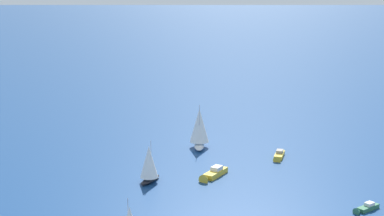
% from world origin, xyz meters
% --- Properties ---
extents(motorboat_inshore, '(7.23, 4.79, 2.07)m').
position_xyz_m(motorboat_inshore, '(38.04, -1.89, 0.56)').
color(motorboat_inshore, '#33704C').
rests_on(motorboat_inshore, ground_plane).
extents(sailboat_offshore, '(6.86, 7.79, 10.51)m').
position_xyz_m(sailboat_offshore, '(-5.28, 26.19, 4.80)').
color(sailboat_offshore, black).
rests_on(sailboat_offshore, ground_plane).
extents(sailboat_ahead, '(6.89, 10.68, 13.27)m').
position_xyz_m(sailboat_ahead, '(13.65, 53.40, 6.06)').
color(sailboat_ahead, white).
rests_on(sailboat_ahead, ground_plane).
extents(motorboat_mid_cluster, '(5.97, 8.63, 2.49)m').
position_xyz_m(motorboat_mid_cluster, '(32.99, 38.17, 0.67)').
color(motorboat_mid_cluster, gold).
rests_on(motorboat_mid_cluster, ground_plane).
extents(motorboat_outer_ring_c, '(9.16, 9.47, 3.04)m').
position_xyz_m(motorboat_outer_ring_c, '(10.96, 26.45, 0.82)').
color(motorboat_outer_ring_c, gold).
rests_on(motorboat_outer_ring_c, ground_plane).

